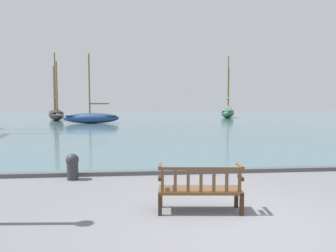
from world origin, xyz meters
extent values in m
plane|color=slate|center=(0.00, 0.00, 0.00)|extent=(160.00, 160.00, 0.00)
cube|color=#476670|center=(0.00, 44.00, 0.04)|extent=(100.00, 80.00, 0.08)
cube|color=#4C4C50|center=(0.00, 3.85, 0.06)|extent=(40.00, 0.30, 0.12)
cube|color=#322113|center=(-1.29, 0.94, 0.21)|extent=(0.08, 0.08, 0.42)
cube|color=#322113|center=(0.23, 0.79, 0.21)|extent=(0.08, 0.08, 0.42)
cube|color=#322113|center=(-1.33, 0.50, 0.21)|extent=(0.08, 0.08, 0.42)
cube|color=#322113|center=(0.19, 0.35, 0.21)|extent=(0.08, 0.08, 0.42)
cube|color=brown|center=(-0.55, 0.64, 0.42)|extent=(1.64, 0.67, 0.06)
cube|color=brown|center=(-0.57, 0.43, 0.89)|extent=(1.60, 0.21, 0.06)
cube|color=brown|center=(-1.29, 0.50, 0.66)|extent=(0.06, 0.05, 0.41)
cube|color=brown|center=(-1.05, 0.47, 0.66)|extent=(0.06, 0.05, 0.41)
cube|color=brown|center=(-0.81, 0.45, 0.66)|extent=(0.06, 0.05, 0.41)
cube|color=brown|center=(-0.57, 0.43, 0.66)|extent=(0.06, 0.05, 0.41)
cube|color=brown|center=(-0.33, 0.40, 0.66)|extent=(0.06, 0.05, 0.41)
cube|color=brown|center=(-0.09, 0.38, 0.66)|extent=(0.06, 0.05, 0.41)
cube|color=brown|center=(0.14, 0.35, 0.66)|extent=(0.06, 0.05, 0.41)
cube|color=#322113|center=(-1.33, 0.63, 0.69)|extent=(0.09, 0.30, 0.06)
cube|color=brown|center=(-1.32, 0.72, 0.90)|extent=(0.11, 0.47, 0.04)
cube|color=#322113|center=(0.21, 0.48, 0.69)|extent=(0.09, 0.30, 0.06)
cube|color=brown|center=(0.22, 0.57, 0.90)|extent=(0.11, 0.47, 0.04)
ellipsoid|color=black|center=(-12.41, 34.75, 0.77)|extent=(4.24, 7.92, 1.39)
cube|color=#4C4C51|center=(-12.41, 34.75, 1.16)|extent=(3.52, 6.90, 0.08)
cylinder|color=brown|center=(-12.47, 34.94, 4.95)|extent=(0.17, 0.17, 7.52)
cylinder|color=brown|center=(-11.92, 33.38, 3.10)|extent=(1.24, 3.16, 0.14)
cylinder|color=brown|center=(-13.19, 36.96, 4.24)|extent=(0.17, 0.17, 6.08)
cylinder|color=brown|center=(-11.69, 32.73, 4.25)|extent=(0.17, 0.17, 6.10)
ellipsoid|color=#2D6647|center=(11.88, 40.19, 0.80)|extent=(4.51, 8.29, 1.44)
cube|color=#5B9375|center=(11.88, 40.19, 1.20)|extent=(3.73, 7.22, 0.08)
cube|color=beige|center=(11.68, 39.61, 1.56)|extent=(1.66, 2.22, 0.65)
cylinder|color=brown|center=(11.95, 40.38, 5.39)|extent=(0.19, 0.19, 8.30)
cylinder|color=brown|center=(11.43, 38.89, 2.93)|extent=(1.18, 3.03, 0.16)
cylinder|color=silver|center=(11.43, 38.89, 3.09)|extent=(1.23, 2.78, 0.31)
cylinder|color=brown|center=(12.68, 42.48, 4.60)|extent=(0.19, 0.19, 6.72)
ellipsoid|color=navy|center=(-6.83, 27.51, 0.64)|extent=(5.89, 1.76, 1.12)
cube|color=#516B9E|center=(-6.83, 27.51, 0.95)|extent=(5.18, 1.33, 0.08)
cylinder|color=brown|center=(-6.98, 27.51, 4.20)|extent=(0.17, 0.17, 6.44)
cylinder|color=brown|center=(-5.92, 27.50, 2.18)|extent=(2.11, 0.16, 0.13)
cylinder|color=brown|center=(-10.27, 27.56, 0.97)|extent=(1.02, 0.15, 0.13)
cylinder|color=#2D2D33|center=(-3.56, 3.42, 0.27)|extent=(0.31, 0.31, 0.55)
sphere|color=#2D2D33|center=(-3.56, 3.42, 0.55)|extent=(0.36, 0.36, 0.36)
camera|label=1|loc=(-1.71, -4.97, 2.08)|focal=32.00mm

